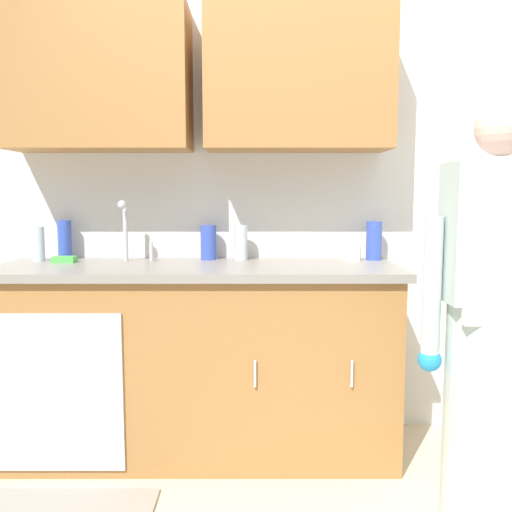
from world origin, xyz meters
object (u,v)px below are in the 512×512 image
person_at_sink (490,350)px  bottle_water_short (372,241)px  bottle_water_tall (36,244)px  bottle_soap (62,240)px  cup_by_sink (351,253)px  bottle_cleaner_spray (239,243)px  sponge (62,260)px  sink (125,268)px  bottle_dish_liquid (206,242)px

person_at_sink → bottle_water_short: bearing=108.5°
person_at_sink → bottle_water_tall: 2.19m
bottle_water_short → bottle_soap: size_ratio=0.97×
bottle_water_short → cup_by_sink: 0.14m
bottle_soap → bottle_cleaner_spray: 0.93m
bottle_water_tall → sponge: 0.17m
bottle_water_short → bottle_water_tall: 1.73m
sink → bottle_soap: sink is taller
bottle_cleaner_spray → sink: bearing=-160.9°
sink → bottle_water_tall: sink is taller
sink → bottle_water_tall: 0.52m
sponge → bottle_cleaner_spray: bearing=6.5°
person_at_sink → bottle_soap: person_at_sink is taller
bottle_water_tall → bottle_soap: bottle_soap is taller
cup_by_sink → sponge: 1.47m
sponge → bottle_dish_liquid: bearing=9.7°
person_at_sink → bottle_water_short: size_ratio=8.06×
bottle_water_tall → cup_by_sink: 1.62m
person_at_sink → bottle_water_short: 0.95m
bottle_water_tall → bottle_dish_liquid: size_ratio=0.98×
person_at_sink → sponge: person_at_sink is taller
bottle_water_tall → sponge: bottle_water_tall is taller
sink → cup_by_sink: (1.13, 0.16, 0.06)m
sink → bottle_water_tall: bearing=163.5°
bottle_soap → sink: bearing=-30.2°
person_at_sink → cup_by_sink: bearing=116.4°
bottle_water_short → cup_by_sink: bottle_water_short is taller
bottle_soap → bottle_water_short: bearing=-0.7°
bottle_water_short → bottle_cleaner_spray: size_ratio=1.11×
bottle_soap → bottle_cleaner_spray: bearing=-1.8°
sink → bottle_cleaner_spray: 0.59m
bottle_soap → sponge: bearing=-73.6°
bottle_soap → cup_by_sink: bottle_soap is taller
person_at_sink → bottle_dish_liquid: person_at_sink is taller
sponge → bottle_soap: bearing=106.4°
bottle_water_tall → bottle_cleaner_spray: bearing=2.6°
bottle_water_tall → person_at_sink: bearing=-21.3°
bottle_dish_liquid → cup_by_sink: size_ratio=2.16×
bottle_water_short → bottle_water_tall: (-1.73, -0.06, -0.01)m
cup_by_sink → sponge: cup_by_sink is taller
bottle_soap → bottle_cleaner_spray: bottle_soap is taller
bottle_cleaner_spray → person_at_sink: bearing=-40.4°
bottle_soap → cup_by_sink: (1.51, -0.06, -0.06)m
bottle_soap → person_at_sink: bearing=-24.3°
bottle_water_tall → cup_by_sink: (1.62, 0.01, -0.05)m
bottle_dish_liquid → bottle_water_short: bearing=-0.8°
bottle_water_tall → bottle_dish_liquid: (0.87, 0.07, 0.00)m
bottle_water_short → bottle_cleaner_spray: bearing=-179.2°
bottle_water_tall → bottle_soap: size_ratio=0.86×
bottle_soap → cup_by_sink: size_ratio=2.46×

